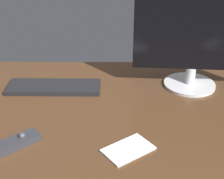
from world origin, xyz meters
TOP-DOWN VIEW (x-y plane):
  - desk at (0.00, 0.00)cm, footprint 140.00×84.00cm
  - monitor at (26.36, 17.16)cm, footprint 48.13×21.31cm
  - keyboard at (-29.83, 13.62)cm, footprint 37.81×12.68cm
  - media_remote at (-36.15, -24.76)cm, footprint 15.99×14.88cm
  - notepad at (-0.93, -26.60)cm, footprint 17.56×16.37cm

SIDE VIEW (x-z plane):
  - desk at x=0.00cm, z-range 0.00..2.00cm
  - notepad at x=-0.93cm, z-range 2.00..2.66cm
  - keyboard at x=-29.83cm, z-range 2.00..3.88cm
  - media_remote at x=-36.15cm, z-range 1.32..5.09cm
  - monitor at x=26.36cm, z-range 3.13..42.17cm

